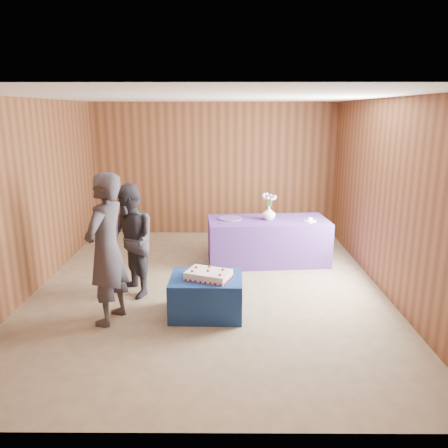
{
  "coord_description": "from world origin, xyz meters",
  "views": [
    {
      "loc": [
        0.25,
        -5.98,
        2.52
      ],
      "look_at": [
        0.22,
        0.1,
        0.94
      ],
      "focal_mm": 35.0,
      "sensor_mm": 36.0,
      "label": 1
    }
  ],
  "objects_px": {
    "cake_table": "(206,296)",
    "serving_table": "(268,241)",
    "vase": "(269,213)",
    "guest_left": "(106,249)",
    "sheet_cake": "(208,275)",
    "guest_right": "(130,241)"
  },
  "relations": [
    {
      "from": "vase",
      "to": "guest_right",
      "type": "xyz_separation_m",
      "value": [
        -2.03,
        -1.39,
        -0.07
      ]
    },
    {
      "from": "sheet_cake",
      "to": "guest_left",
      "type": "xyz_separation_m",
      "value": [
        -1.21,
        -0.15,
        0.38
      ]
    },
    {
      "from": "vase",
      "to": "sheet_cake",
      "type": "bearing_deg",
      "value": -114.77
    },
    {
      "from": "vase",
      "to": "cake_table",
      "type": "bearing_deg",
      "value": -115.89
    },
    {
      "from": "serving_table",
      "to": "vase",
      "type": "relative_size",
      "value": 8.74
    },
    {
      "from": "cake_table",
      "to": "serving_table",
      "type": "relative_size",
      "value": 0.45
    },
    {
      "from": "sheet_cake",
      "to": "guest_right",
      "type": "xyz_separation_m",
      "value": [
        -1.09,
        0.63,
        0.24
      ]
    },
    {
      "from": "serving_table",
      "to": "sheet_cake",
      "type": "bearing_deg",
      "value": -119.13
    },
    {
      "from": "cake_table",
      "to": "serving_table",
      "type": "height_order",
      "value": "serving_table"
    },
    {
      "from": "sheet_cake",
      "to": "guest_left",
      "type": "distance_m",
      "value": 1.27
    },
    {
      "from": "guest_left",
      "to": "sheet_cake",
      "type": "bearing_deg",
      "value": 113.96
    },
    {
      "from": "sheet_cake",
      "to": "vase",
      "type": "bearing_deg",
      "value": 86.1
    },
    {
      "from": "serving_table",
      "to": "guest_left",
      "type": "relative_size",
      "value": 1.08
    },
    {
      "from": "vase",
      "to": "guest_right",
      "type": "height_order",
      "value": "guest_right"
    },
    {
      "from": "sheet_cake",
      "to": "guest_left",
      "type": "height_order",
      "value": "guest_left"
    },
    {
      "from": "serving_table",
      "to": "vase",
      "type": "bearing_deg",
      "value": -72.99
    },
    {
      "from": "cake_table",
      "to": "sheet_cake",
      "type": "relative_size",
      "value": 1.4
    },
    {
      "from": "vase",
      "to": "guest_left",
      "type": "bearing_deg",
      "value": -134.55
    },
    {
      "from": "cake_table",
      "to": "vase",
      "type": "distance_m",
      "value": 2.29
    },
    {
      "from": "serving_table",
      "to": "guest_left",
      "type": "xyz_separation_m",
      "value": [
        -2.13,
        -2.19,
        0.55
      ]
    },
    {
      "from": "guest_right",
      "to": "guest_left",
      "type": "bearing_deg",
      "value": -44.3
    },
    {
      "from": "guest_left",
      "to": "guest_right",
      "type": "bearing_deg",
      "value": -171.37
    }
  ]
}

